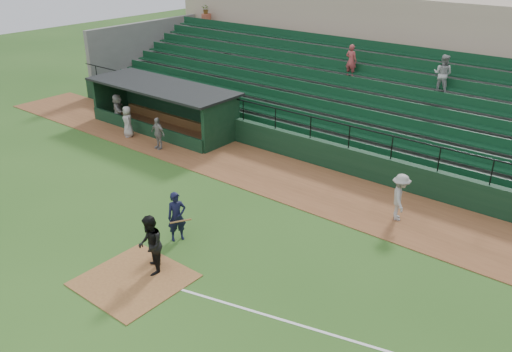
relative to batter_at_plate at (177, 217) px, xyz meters
The scene contains 11 objects.
ground 1.92m from the batter_at_plate, 65.47° to the right, with size 90.00×90.00×0.00m, color #2C541B.
warning_track 6.56m from the batter_at_plate, 83.79° to the left, with size 40.00×4.00×0.03m, color brown.
home_plate_dirt 2.78m from the batter_at_plate, 74.53° to the right, with size 3.00×3.00×0.03m, color brown.
stadium_structure 15.00m from the batter_at_plate, 87.31° to the left, with size 38.00×13.08×6.40m.
dugout 12.10m from the batter_at_plate, 138.45° to the left, with size 8.90×3.20×2.42m.
batter_at_plate is the anchor object (origin of this frame).
umpire 2.05m from the batter_at_plate, 66.72° to the right, with size 0.96×0.74×1.97m, color black.
runner 8.12m from the batter_at_plate, 48.85° to the left, with size 1.16×0.67×1.80m, color #9E9A94.
dugout_player_a 8.80m from the batter_at_plate, 142.55° to the left, with size 0.93×0.39×1.59m, color gray.
dugout_player_b 10.99m from the batter_at_plate, 149.81° to the left, with size 0.79×0.52×1.62m, color #A49E99.
dugout_player_c 13.12m from the batter_at_plate, 150.70° to the left, with size 1.59×0.51×1.71m, color gray.
Camera 1 is at (11.49, -9.27, 9.79)m, focal length 37.53 mm.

